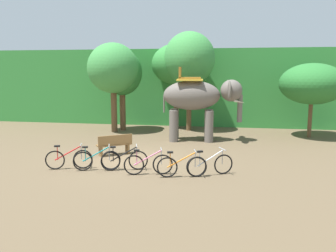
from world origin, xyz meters
name	(u,v)px	position (x,y,z in m)	size (l,w,h in m)	color
ground_plane	(128,161)	(0.00, 0.00, 0.00)	(80.00, 80.00, 0.00)	brown
foliage_hedge	(174,86)	(0.00, 12.20, 2.50)	(36.00, 6.00, 4.99)	#338438
tree_center_right	(113,69)	(-2.72, 6.44, 3.72)	(2.97, 2.97, 5.20)	brown
tree_center_left	(122,73)	(-2.37, 7.04, 3.46)	(2.41, 2.41, 4.86)	brown
tree_center	(176,65)	(0.70, 8.47, 3.97)	(3.08, 3.08, 5.26)	brown
tree_right	(189,59)	(1.60, 7.64, 4.28)	(3.01, 3.01, 5.88)	brown
tree_left	(312,84)	(8.33, 6.57, 2.89)	(3.45, 3.45, 4.00)	brown
elephant	(198,98)	(2.41, 4.60, 2.20)	(4.20, 2.09, 3.78)	#665E56
bike_red	(69,159)	(-1.81, -1.53, 0.39)	(1.65, 0.66, 0.92)	black
bike_teal	(97,160)	(-0.74, -1.51, 0.39)	(1.65, 0.67, 0.92)	black
bike_black	(124,160)	(0.24, -1.34, 0.39)	(1.65, 0.67, 0.92)	black
bike_pink	(148,164)	(1.22, -1.72, 0.39)	(1.67, 0.61, 0.92)	black
bike_orange	(182,166)	(2.41, -1.82, 0.39)	(1.68, 0.58, 0.92)	black
bike_white	(210,165)	(3.35, -1.45, 0.39)	(1.54, 0.86, 0.92)	black
wooden_bench	(115,144)	(-0.84, 0.83, 0.48)	(1.45, 1.22, 0.89)	brown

